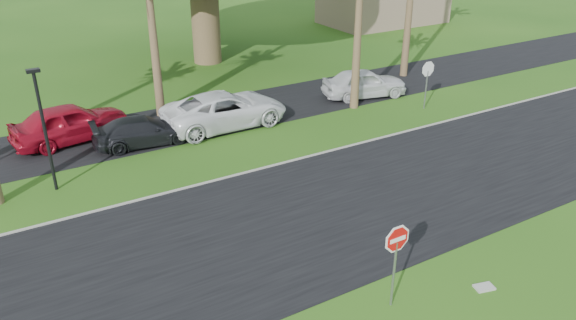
{
  "coord_description": "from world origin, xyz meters",
  "views": [
    {
      "loc": [
        -8.02,
        -11.89,
        10.01
      ],
      "look_at": [
        0.84,
        2.98,
        1.8
      ],
      "focal_mm": 35.0,
      "sensor_mm": 36.0,
      "label": 1
    }
  ],
  "objects_px": {
    "stop_sign_far": "(427,75)",
    "stop_sign_near": "(396,250)",
    "car_dark": "(143,131)",
    "car_minivan": "(225,110)",
    "car_red": "(70,123)",
    "car_pickup": "(364,83)"
  },
  "relations": [
    {
      "from": "stop_sign_near",
      "to": "car_dark",
      "type": "height_order",
      "value": "stop_sign_near"
    },
    {
      "from": "stop_sign_far",
      "to": "car_red",
      "type": "height_order",
      "value": "stop_sign_far"
    },
    {
      "from": "stop_sign_far",
      "to": "car_pickup",
      "type": "bearing_deg",
      "value": -63.47
    },
    {
      "from": "stop_sign_far",
      "to": "car_red",
      "type": "bearing_deg",
      "value": -16.54
    },
    {
      "from": "stop_sign_near",
      "to": "car_red",
      "type": "bearing_deg",
      "value": 107.38
    },
    {
      "from": "stop_sign_far",
      "to": "car_dark",
      "type": "relative_size",
      "value": 0.61
    },
    {
      "from": "stop_sign_far",
      "to": "stop_sign_near",
      "type": "bearing_deg",
      "value": 43.73
    },
    {
      "from": "stop_sign_far",
      "to": "car_minivan",
      "type": "xyz_separation_m",
      "value": [
        -9.83,
        3.01,
        -0.95
      ]
    },
    {
      "from": "stop_sign_far",
      "to": "car_pickup",
      "type": "relative_size",
      "value": 0.58
    },
    {
      "from": "car_minivan",
      "to": "car_pickup",
      "type": "xyz_separation_m",
      "value": [
        8.3,
        0.06,
        -0.05
      ]
    },
    {
      "from": "car_red",
      "to": "stop_sign_near",
      "type": "bearing_deg",
      "value": -170.96
    },
    {
      "from": "car_dark",
      "to": "car_minivan",
      "type": "bearing_deg",
      "value": -83.86
    },
    {
      "from": "car_red",
      "to": "car_pickup",
      "type": "xyz_separation_m",
      "value": [
        14.94,
        -1.82,
        -0.09
      ]
    },
    {
      "from": "car_dark",
      "to": "stop_sign_far",
      "type": "bearing_deg",
      "value": -97.36
    },
    {
      "from": "stop_sign_far",
      "to": "car_dark",
      "type": "xyz_separation_m",
      "value": [
        -13.85,
        2.89,
        -1.15
      ]
    },
    {
      "from": "stop_sign_near",
      "to": "stop_sign_far",
      "type": "height_order",
      "value": "same"
    },
    {
      "from": "stop_sign_far",
      "to": "car_minivan",
      "type": "relative_size",
      "value": 0.44
    },
    {
      "from": "car_dark",
      "to": "car_pickup",
      "type": "xyz_separation_m",
      "value": [
        12.31,
        0.18,
        0.15
      ]
    },
    {
      "from": "stop_sign_far",
      "to": "car_dark",
      "type": "height_order",
      "value": "stop_sign_far"
    },
    {
      "from": "car_red",
      "to": "stop_sign_far",
      "type": "bearing_deg",
      "value": -114.89
    },
    {
      "from": "stop_sign_near",
      "to": "car_red",
      "type": "relative_size",
      "value": 0.52
    },
    {
      "from": "stop_sign_far",
      "to": "car_dark",
      "type": "distance_m",
      "value": 14.2
    }
  ]
}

